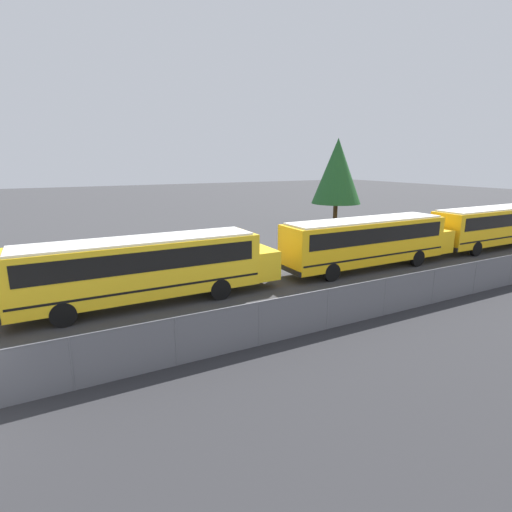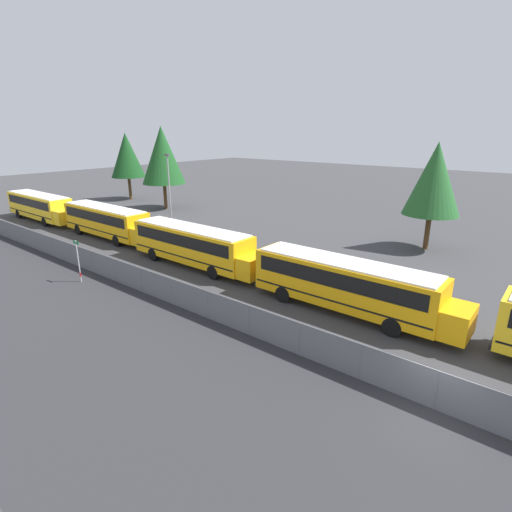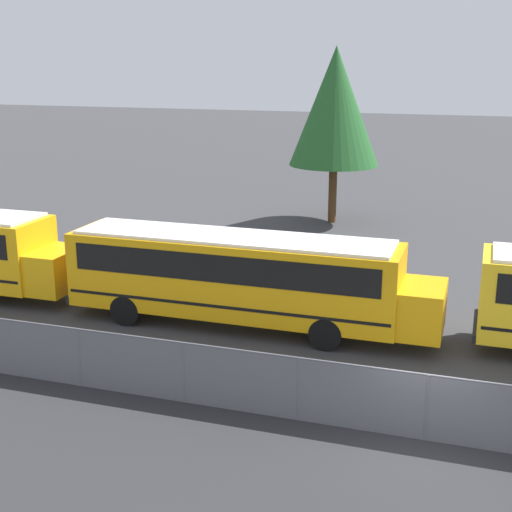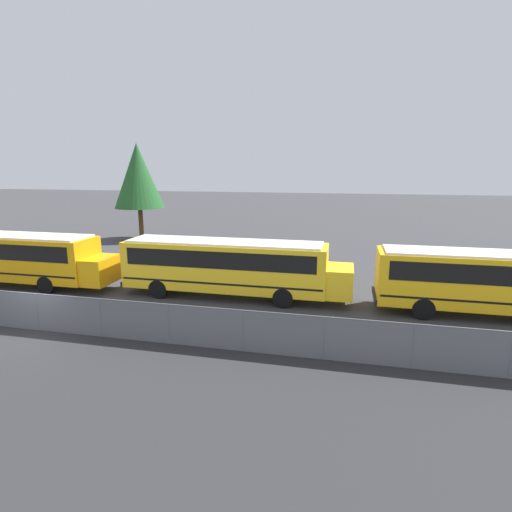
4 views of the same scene
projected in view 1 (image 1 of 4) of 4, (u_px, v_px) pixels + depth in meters
name	position (u px, v px, depth m)	size (l,w,h in m)	color
school_bus_4	(147.00, 265.00, 18.20)	(12.38, 2.47, 3.09)	yellow
school_bus_5	(369.00, 239.00, 24.24)	(12.38, 2.47, 3.09)	yellow
school_bus_6	(495.00, 224.00, 30.03)	(12.38, 2.47, 3.09)	yellow
tree_0	(337.00, 171.00, 39.52)	(4.90, 4.90, 8.65)	#51381E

